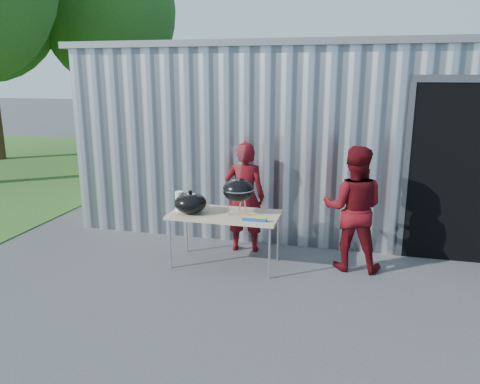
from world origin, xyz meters
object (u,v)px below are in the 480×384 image
(person_bystander, at_px, (353,209))
(folding_table, at_px, (225,216))
(kettle_grill, at_px, (238,184))
(person_cook, at_px, (245,197))

(person_bystander, bearing_deg, folding_table, 11.97)
(kettle_grill, xyz_separation_m, person_cook, (-0.05, 0.59, -0.34))
(folding_table, bearing_deg, person_bystander, 10.48)
(folding_table, distance_m, kettle_grill, 0.50)
(folding_table, xyz_separation_m, person_bystander, (1.71, 0.32, 0.14))
(kettle_grill, bearing_deg, folding_table, -173.15)
(folding_table, height_order, person_cook, person_cook)
(person_cook, bearing_deg, folding_table, 70.79)
(folding_table, height_order, person_bystander, person_bystander)
(person_cook, relative_size, person_bystander, 0.98)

